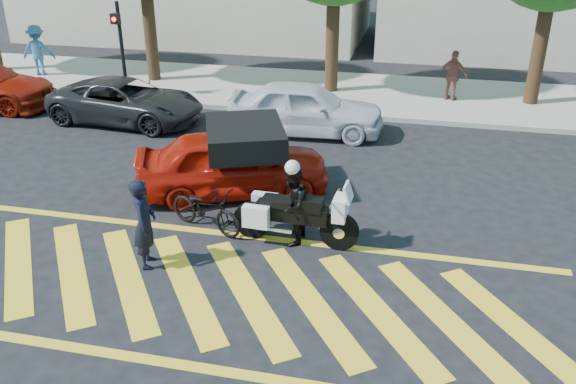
% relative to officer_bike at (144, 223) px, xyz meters
% --- Properties ---
extents(ground, '(90.00, 90.00, 0.00)m').
position_rel_officer_bike_xyz_m(ground, '(1.53, -0.50, -0.85)').
color(ground, black).
rests_on(ground, ground).
extents(sidewalk, '(60.00, 5.00, 0.15)m').
position_rel_officer_bike_xyz_m(sidewalk, '(1.53, 11.50, -0.78)').
color(sidewalk, '#9E998E').
rests_on(sidewalk, ground).
extents(crosswalk, '(12.33, 4.00, 0.01)m').
position_rel_officer_bike_xyz_m(crosswalk, '(1.49, -0.50, -0.85)').
color(crosswalk, yellow).
rests_on(crosswalk, ground).
extents(signal_pole, '(0.28, 0.43, 3.20)m').
position_rel_officer_bike_xyz_m(signal_pole, '(-4.97, 9.23, 1.07)').
color(signal_pole, black).
rests_on(signal_pole, ground).
extents(officer_bike, '(0.57, 0.71, 1.70)m').
position_rel_officer_bike_xyz_m(officer_bike, '(0.00, 0.00, 0.00)').
color(officer_bike, black).
rests_on(officer_bike, ground).
extents(bicycle, '(1.85, 1.21, 0.92)m').
position_rel_officer_bike_xyz_m(bicycle, '(0.59, 1.50, -0.39)').
color(bicycle, black).
rests_on(bicycle, ground).
extents(police_motorcycle, '(2.49, 0.81, 1.10)m').
position_rel_officer_bike_xyz_m(police_motorcycle, '(2.41, 1.37, -0.25)').
color(police_motorcycle, black).
rests_on(police_motorcycle, ground).
extents(officer_moto, '(0.64, 0.80, 1.59)m').
position_rel_officer_bike_xyz_m(officer_moto, '(2.39, 1.37, -0.05)').
color(officer_moto, black).
rests_on(officer_moto, ground).
extents(red_convertible, '(4.63, 3.15, 1.46)m').
position_rel_officer_bike_xyz_m(red_convertible, '(0.61, 3.25, -0.12)').
color(red_convertible, '#AE1408').
rests_on(red_convertible, ground).
extents(parked_mid_left, '(4.76, 2.49, 1.28)m').
position_rel_officer_bike_xyz_m(parked_mid_left, '(-3.97, 7.30, -0.21)').
color(parked_mid_left, black).
rests_on(parked_mid_left, ground).
extents(parked_mid_right, '(4.50, 2.04, 1.50)m').
position_rel_officer_bike_xyz_m(parked_mid_right, '(1.43, 7.49, -0.10)').
color(parked_mid_right, silver).
rests_on(parked_mid_right, ground).
extents(pedestrian_left, '(1.29, 0.90, 1.82)m').
position_rel_officer_bike_xyz_m(pedestrian_left, '(-9.36, 11.16, 0.21)').
color(pedestrian_left, teal).
rests_on(pedestrian_left, sidewalk).
extents(pedestrian_right, '(1.02, 0.71, 1.61)m').
position_rel_officer_bike_xyz_m(pedestrian_right, '(5.53, 11.24, 0.10)').
color(pedestrian_right, brown).
rests_on(pedestrian_right, sidewalk).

